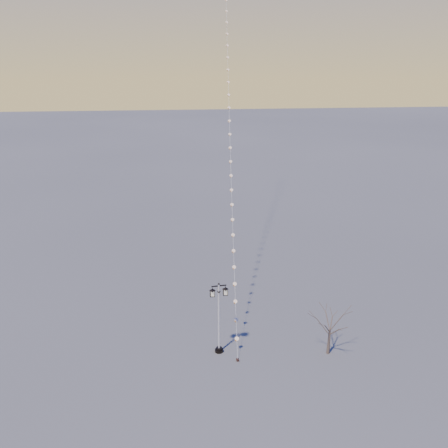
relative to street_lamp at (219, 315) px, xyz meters
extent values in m
plane|color=#4C4D4E|center=(0.09, -1.14, -2.96)|extent=(300.00, 300.00, 0.00)
cylinder|color=black|center=(0.00, 0.00, -2.88)|extent=(0.59, 0.59, 0.17)
cylinder|color=black|center=(0.00, 0.00, -2.72)|extent=(0.42, 0.42, 0.15)
cylinder|color=silver|center=(0.00, 0.00, -0.15)|extent=(0.14, 0.14, 4.99)
cylinder|color=black|center=(0.00, 0.00, 1.76)|extent=(0.21, 0.21, 0.06)
cube|color=black|center=(0.00, 0.00, 2.19)|extent=(1.01, 0.19, 0.06)
sphere|color=black|center=(0.00, 0.00, 2.32)|extent=(0.15, 0.15, 0.15)
pyramid|color=black|center=(-0.44, -0.06, 2.03)|extent=(0.47, 0.47, 0.15)
cube|color=beige|center=(-0.44, -0.06, 1.70)|extent=(0.28, 0.28, 0.36)
cube|color=black|center=(-0.44, -0.06, 1.50)|extent=(0.32, 0.32, 0.04)
pyramid|color=black|center=(0.44, 0.06, 2.03)|extent=(0.47, 0.47, 0.15)
cube|color=beige|center=(0.44, 0.06, 1.70)|extent=(0.28, 0.28, 0.36)
cube|color=black|center=(0.44, 0.06, 1.50)|extent=(0.32, 0.32, 0.04)
cone|color=#4D3F34|center=(7.53, -0.98, -1.99)|extent=(0.23, 0.23, 1.95)
cylinder|color=black|center=(1.15, -1.20, -2.87)|extent=(0.19, 0.19, 0.19)
cylinder|color=black|center=(1.15, -1.20, -2.85)|extent=(0.03, 0.03, 0.24)
cone|color=orange|center=(2.61, 16.74, 11.98)|extent=(0.08, 0.08, 0.26)
cylinder|color=white|center=(1.15, -1.20, -2.40)|extent=(0.02, 0.02, 0.75)
camera|label=1|loc=(-2.56, -27.99, 16.79)|focal=37.96mm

